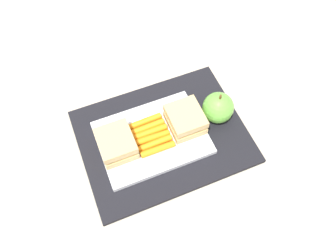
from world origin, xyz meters
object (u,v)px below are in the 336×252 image
object	(u,v)px
food_tray	(152,138)
sandwich_half_right	(185,119)
sandwich_half_left	(116,144)
carrot_sticks_bundle	(151,135)
apple	(218,107)

from	to	relation	value
food_tray	sandwich_half_right	distance (m)	0.08
food_tray	sandwich_half_left	bearing A→B (deg)	180.00
sandwich_half_left	sandwich_half_right	distance (m)	0.16
food_tray	carrot_sticks_bundle	bearing A→B (deg)	170.25
food_tray	sandwich_half_right	size ratio (longest dim) A/B	2.88
food_tray	apple	size ratio (longest dim) A/B	2.85
sandwich_half_right	apple	world-z (taller)	apple
sandwich_half_left	sandwich_half_right	world-z (taller)	same
sandwich_half_left	apple	bearing A→B (deg)	0.21
food_tray	carrot_sticks_bundle	distance (m)	0.01
sandwich_half_left	carrot_sticks_bundle	world-z (taller)	sandwich_half_left
carrot_sticks_bundle	apple	distance (m)	0.16
sandwich_half_left	apple	world-z (taller)	apple
apple	carrot_sticks_bundle	bearing A→B (deg)	-179.77
apple	food_tray	bearing A→B (deg)	-179.69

